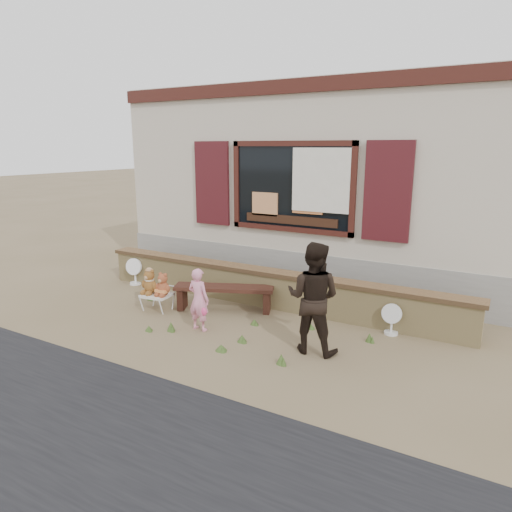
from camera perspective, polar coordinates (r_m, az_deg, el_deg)
The scene contains 12 objects.
ground at distance 7.48m, azimuth -2.28°, elevation -8.41°, with size 80.00×80.00×0.00m, color brown.
shopfront at distance 11.04m, azimuth 10.09°, elevation 9.19°, with size 8.04×5.13×4.00m.
brick_wall at distance 8.18m, azimuth 1.38°, elevation -3.92°, with size 7.10×0.36×0.67m.
bench at distance 7.97m, azimuth -4.02°, elevation -4.59°, with size 1.73×1.00×0.44m.
folding_chair at distance 8.15m, azimuth -12.25°, elevation -4.85°, with size 0.52×0.47×0.29m.
teddy_bear_left at distance 8.16m, azimuth -13.13°, elevation -3.05°, with size 0.33×0.28×0.44m, color brown, non-canonical shape.
teddy_bear_right at distance 8.00m, azimuth -11.52°, elevation -3.41°, with size 0.30×0.26×0.41m, color brown, non-canonical shape.
child at distance 7.12m, azimuth -7.18°, elevation -5.41°, with size 0.36×0.24×0.99m, color pink.
adult at distance 6.31m, azimuth 7.15°, elevation -5.20°, with size 0.76×0.59×1.56m, color black.
fan_left at distance 9.77m, azimuth -14.89°, elevation -1.84°, with size 0.36×0.24×0.56m.
fan_right at distance 7.28m, azimuth 16.62°, elevation -7.53°, with size 0.31×0.21×0.49m.
grass_tufts at distance 7.29m, azimuth -3.90°, elevation -8.53°, with size 4.23×1.53×0.15m.
Camera 1 is at (3.66, -5.90, 2.79)m, focal length 32.00 mm.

